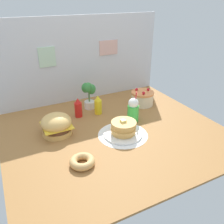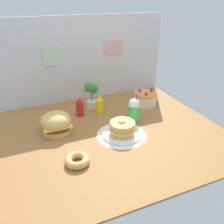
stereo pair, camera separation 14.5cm
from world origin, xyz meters
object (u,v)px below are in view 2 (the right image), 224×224
(ketchup_bottle, at_px, (80,107))
(cream_soda_cup, at_px, (134,110))
(burger, at_px, (56,123))
(mustard_bottle, at_px, (100,105))
(donut_pink_glaze, at_px, (77,160))
(potted_plant, at_px, (91,94))
(pancake_stack, at_px, (122,129))
(layer_cake, at_px, (145,99))

(ketchup_bottle, xyz_separation_m, cream_soda_cup, (0.50, -0.37, 0.03))
(burger, xyz_separation_m, mustard_bottle, (0.55, 0.22, 0.00))
(donut_pink_glaze, bearing_deg, potted_plant, 64.98)
(burger, xyz_separation_m, ketchup_bottle, (0.32, 0.26, 0.00))
(mustard_bottle, bearing_deg, ketchup_bottle, 171.36)
(mustard_bottle, height_order, donut_pink_glaze, mustard_bottle)
(mustard_bottle, bearing_deg, cream_soda_cup, -50.92)
(mustard_bottle, bearing_deg, pancake_stack, -86.47)
(burger, height_order, layer_cake, burger)
(mustard_bottle, relative_size, potted_plant, 0.66)
(cream_soda_cup, bearing_deg, layer_cake, 43.73)
(ketchup_bottle, xyz_separation_m, mustard_bottle, (0.23, -0.03, 0.00))
(mustard_bottle, height_order, cream_soda_cup, cream_soda_cup)
(layer_cake, height_order, potted_plant, potted_plant)
(burger, distance_m, pancake_stack, 0.66)
(mustard_bottle, xyz_separation_m, donut_pink_glaze, (-0.49, -0.79, -0.07))
(layer_cake, distance_m, mustard_bottle, 0.60)
(cream_soda_cup, relative_size, potted_plant, 0.98)
(donut_pink_glaze, xyz_separation_m, potted_plant, (0.45, 0.97, 0.15))
(pancake_stack, distance_m, mustard_bottle, 0.54)
(burger, bearing_deg, potted_plant, 38.38)
(donut_pink_glaze, distance_m, potted_plant, 1.08)
(ketchup_bottle, distance_m, mustard_bottle, 0.23)
(burger, height_order, ketchup_bottle, ketchup_bottle)
(burger, height_order, potted_plant, potted_plant)
(burger, distance_m, potted_plant, 0.65)
(potted_plant, bearing_deg, pancake_stack, -84.31)
(donut_pink_glaze, bearing_deg, cream_soda_cup, 30.93)
(burger, relative_size, donut_pink_glaze, 1.43)
(layer_cake, xyz_separation_m, ketchup_bottle, (-0.83, 0.06, 0.02))
(pancake_stack, distance_m, potted_plant, 0.73)
(burger, xyz_separation_m, cream_soda_cup, (0.82, -0.11, 0.03))
(burger, bearing_deg, mustard_bottle, 22.10)
(ketchup_bottle, bearing_deg, layer_cake, -3.81)
(mustard_bottle, xyz_separation_m, cream_soda_cup, (0.27, -0.33, 0.03))
(pancake_stack, distance_m, cream_soda_cup, 0.32)
(donut_pink_glaze, bearing_deg, layer_cake, 35.24)
(pancake_stack, xyz_separation_m, mustard_bottle, (-0.03, 0.54, 0.04))
(donut_pink_glaze, relative_size, potted_plant, 0.61)
(cream_soda_cup, bearing_deg, pancake_stack, -138.90)
(pancake_stack, bearing_deg, ketchup_bottle, 114.54)
(pancake_stack, bearing_deg, layer_cake, 42.65)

